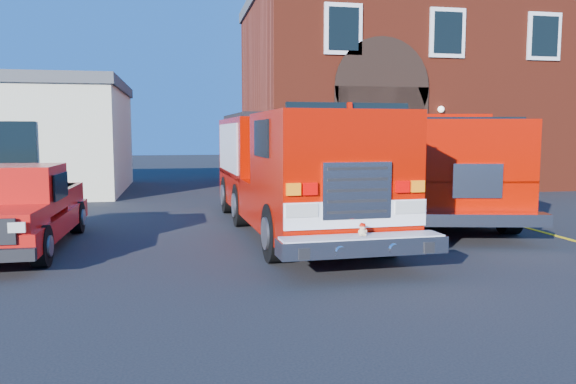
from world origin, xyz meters
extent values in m
plane|color=black|center=(0.00, 0.00, 0.00)|extent=(100.00, 100.00, 0.00)
cube|color=yellow|center=(6.50, 1.00, 0.00)|extent=(0.12, 3.00, 0.01)
cube|color=yellow|center=(6.50, 4.00, 0.00)|extent=(0.12, 3.00, 0.01)
cube|color=yellow|center=(6.50, 7.00, 0.00)|extent=(0.12, 3.00, 0.01)
cube|color=maroon|center=(9.00, 14.00, 4.00)|extent=(15.00, 10.00, 8.00)
cube|color=#474A4C|center=(9.00, 14.00, 8.20)|extent=(15.20, 10.20, 0.50)
cube|color=black|center=(5.50, 8.98, 2.00)|extent=(3.60, 0.12, 4.00)
cylinder|color=black|center=(5.50, 8.98, 4.00)|extent=(3.60, 0.12, 3.60)
cube|color=black|center=(4.00, 8.95, 6.00)|extent=(1.40, 0.10, 1.80)
cube|color=black|center=(8.00, 8.95, 6.00)|extent=(1.40, 0.10, 1.80)
cube|color=black|center=(12.00, 8.95, 6.00)|extent=(1.40, 0.10, 1.80)
cube|color=black|center=(-7.00, 8.97, 2.00)|extent=(1.20, 0.10, 1.40)
cylinder|color=black|center=(-0.17, -0.91, 0.53)|extent=(0.38, 1.08, 1.06)
cylinder|color=black|center=(1.95, -0.82, 0.53)|extent=(0.38, 1.08, 1.06)
cube|color=#AD0D00|center=(0.76, 2.22, 0.82)|extent=(2.76, 8.78, 0.87)
cube|color=#AD0D00|center=(0.68, 4.44, 1.93)|extent=(2.58, 4.34, 1.55)
cube|color=#AD0D00|center=(0.88, -0.57, 1.98)|extent=(2.54, 3.19, 1.45)
cube|color=black|center=(0.93, -1.78, 2.37)|extent=(2.13, 0.16, 0.91)
cube|color=#CF0202|center=(0.88, -0.57, 2.78)|extent=(1.56, 0.39, 0.14)
cube|color=white|center=(0.94, -2.14, 1.01)|extent=(2.41, 0.16, 0.42)
cube|color=silver|center=(0.94, -2.15, 1.40)|extent=(1.16, 0.10, 0.91)
cube|color=silver|center=(0.95, -2.41, 0.56)|extent=(2.72, 0.64, 0.27)
cube|color=#B7B7BF|center=(-0.54, 4.40, 1.93)|extent=(0.18, 3.48, 1.26)
cube|color=#B7B7BF|center=(1.89, 4.49, 1.93)|extent=(0.18, 3.48, 1.26)
sphere|color=tan|center=(0.95, -2.41, 0.77)|extent=(0.13, 0.13, 0.12)
sphere|color=tan|center=(0.95, -2.41, 0.86)|extent=(0.10, 0.10, 0.10)
sphere|color=tan|center=(0.91, -2.40, 0.89)|extent=(0.04, 0.04, 0.04)
sphere|color=tan|center=(0.99, -2.40, 0.89)|extent=(0.04, 0.04, 0.04)
ellipsoid|color=red|center=(0.95, -2.41, 0.89)|extent=(0.11, 0.11, 0.06)
cylinder|color=red|center=(0.95, -2.42, 0.87)|extent=(0.12, 0.12, 0.01)
cylinder|color=black|center=(-4.22, -0.49, 0.37)|extent=(0.26, 0.74, 0.73)
cube|color=#B9110D|center=(-5.01, 1.21, 0.51)|extent=(1.87, 5.06, 0.41)
cube|color=#B9110D|center=(-5.02, 0.93, 1.24)|extent=(1.70, 1.66, 0.92)
cube|color=#B9110D|center=(-5.00, 2.68, 0.87)|extent=(1.70, 1.94, 0.51)
cylinder|color=black|center=(3.41, 1.38, 0.56)|extent=(0.60, 1.18, 1.13)
cylinder|color=black|center=(5.60, 0.89, 0.56)|extent=(0.60, 1.18, 1.13)
cube|color=#AD0D00|center=(5.14, 3.93, 0.87)|extent=(4.30, 8.54, 0.92)
cube|color=#AD0D00|center=(5.47, 5.43, 2.05)|extent=(3.62, 5.55, 1.53)
cube|color=#AD0D00|center=(4.51, 1.14, 1.94)|extent=(3.03, 2.96, 1.33)
cube|color=#B7B7BF|center=(4.22, 5.71, 1.94)|extent=(0.99, 4.20, 1.74)
cube|color=#B7B7BF|center=(6.73, 5.14, 1.94)|extent=(0.99, 4.20, 1.74)
cube|color=silver|center=(4.18, -0.31, 0.56)|extent=(2.79, 1.06, 0.26)
camera|label=1|loc=(-1.87, -10.69, 2.32)|focal=35.00mm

